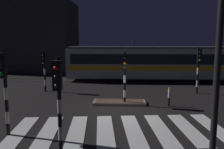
{
  "coord_description": "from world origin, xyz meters",
  "views": [
    {
      "loc": [
        0.15,
        -12.24,
        3.76
      ],
      "look_at": [
        -0.64,
        4.42,
        1.4
      ],
      "focal_mm": 37.96,
      "sensor_mm": 36.0,
      "label": 1
    }
  ],
  "objects_px": {
    "traffic_light_median_centre": "(125,71)",
    "bollard_island_edge": "(169,97)",
    "traffic_light_kerb_mid_left": "(58,92)",
    "traffic_light_corner_far_right": "(199,63)",
    "traffic_light_corner_near_left": "(4,80)",
    "tram": "(161,63)",
    "traffic_light_corner_far_left": "(44,65)"
  },
  "relations": [
    {
      "from": "traffic_light_median_centre",
      "to": "bollard_island_edge",
      "type": "xyz_separation_m",
      "value": [
        2.57,
        -0.15,
        -1.49
      ]
    },
    {
      "from": "traffic_light_kerb_mid_left",
      "to": "traffic_light_median_centre",
      "type": "distance_m",
      "value": 6.63
    },
    {
      "from": "traffic_light_corner_far_right",
      "to": "bollard_island_edge",
      "type": "relative_size",
      "value": 2.98
    },
    {
      "from": "traffic_light_corner_near_left",
      "to": "traffic_light_corner_far_right",
      "type": "xyz_separation_m",
      "value": [
        9.95,
        8.16,
        -0.07
      ]
    },
    {
      "from": "traffic_light_corner_near_left",
      "to": "traffic_light_kerb_mid_left",
      "type": "bearing_deg",
      "value": -29.38
    },
    {
      "from": "traffic_light_kerb_mid_left",
      "to": "tram",
      "type": "distance_m",
      "value": 16.05
    },
    {
      "from": "traffic_light_kerb_mid_left",
      "to": "bollard_island_edge",
      "type": "bearing_deg",
      "value": 52.06
    },
    {
      "from": "traffic_light_corner_far_left",
      "to": "bollard_island_edge",
      "type": "height_order",
      "value": "traffic_light_corner_far_left"
    },
    {
      "from": "traffic_light_kerb_mid_left",
      "to": "traffic_light_corner_far_left",
      "type": "bearing_deg",
      "value": 111.04
    },
    {
      "from": "traffic_light_kerb_mid_left",
      "to": "traffic_light_corner_far_right",
      "type": "xyz_separation_m",
      "value": [
        7.44,
        9.57,
        0.05
      ]
    },
    {
      "from": "traffic_light_kerb_mid_left",
      "to": "traffic_light_corner_far_right",
      "type": "height_order",
      "value": "traffic_light_corner_far_right"
    },
    {
      "from": "traffic_light_corner_near_left",
      "to": "traffic_light_corner_far_right",
      "type": "relative_size",
      "value": 1.03
    },
    {
      "from": "traffic_light_corner_far_left",
      "to": "tram",
      "type": "distance_m",
      "value": 10.79
    },
    {
      "from": "traffic_light_corner_far_right",
      "to": "traffic_light_corner_far_left",
      "type": "bearing_deg",
      "value": 179.17
    },
    {
      "from": "traffic_light_corner_near_left",
      "to": "tram",
      "type": "distance_m",
      "value": 15.87
    },
    {
      "from": "traffic_light_corner_far_right",
      "to": "traffic_light_median_centre",
      "type": "xyz_separation_m",
      "value": [
        -5.25,
        -3.32,
        -0.14
      ]
    },
    {
      "from": "traffic_light_corner_far_left",
      "to": "traffic_light_median_centre",
      "type": "distance_m",
      "value": 6.88
    },
    {
      "from": "traffic_light_kerb_mid_left",
      "to": "bollard_island_edge",
      "type": "height_order",
      "value": "traffic_light_kerb_mid_left"
    },
    {
      "from": "traffic_light_corner_far_left",
      "to": "bollard_island_edge",
      "type": "relative_size",
      "value": 2.73
    },
    {
      "from": "bollard_island_edge",
      "to": "traffic_light_median_centre",
      "type": "bearing_deg",
      "value": 176.65
    },
    {
      "from": "traffic_light_corner_far_left",
      "to": "traffic_light_corner_far_right",
      "type": "xyz_separation_m",
      "value": [
        11.19,
        -0.16,
        0.19
      ]
    },
    {
      "from": "traffic_light_corner_near_left",
      "to": "traffic_light_kerb_mid_left",
      "type": "height_order",
      "value": "traffic_light_corner_near_left"
    },
    {
      "from": "traffic_light_corner_far_left",
      "to": "tram",
      "type": "bearing_deg",
      "value": 29.31
    },
    {
      "from": "tram",
      "to": "traffic_light_median_centre",
      "type": "bearing_deg",
      "value": -111.61
    },
    {
      "from": "traffic_light_corner_far_left",
      "to": "traffic_light_corner_near_left",
      "type": "bearing_deg",
      "value": -81.58
    },
    {
      "from": "traffic_light_kerb_mid_left",
      "to": "traffic_light_median_centre",
      "type": "relative_size",
      "value": 1.04
    },
    {
      "from": "tram",
      "to": "traffic_light_corner_near_left",
      "type": "bearing_deg",
      "value": -121.01
    },
    {
      "from": "traffic_light_kerb_mid_left",
      "to": "traffic_light_corner_far_left",
      "type": "xyz_separation_m",
      "value": [
        -3.74,
        9.73,
        -0.14
      ]
    },
    {
      "from": "traffic_light_corner_far_right",
      "to": "traffic_light_median_centre",
      "type": "bearing_deg",
      "value": -147.73
    },
    {
      "from": "traffic_light_kerb_mid_left",
      "to": "traffic_light_corner_far_left",
      "type": "relative_size",
      "value": 1.07
    },
    {
      "from": "traffic_light_corner_far_left",
      "to": "tram",
      "type": "xyz_separation_m",
      "value": [
        9.41,
        5.28,
        -0.24
      ]
    },
    {
      "from": "traffic_light_kerb_mid_left",
      "to": "bollard_island_edge",
      "type": "relative_size",
      "value": 2.92
    }
  ]
}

